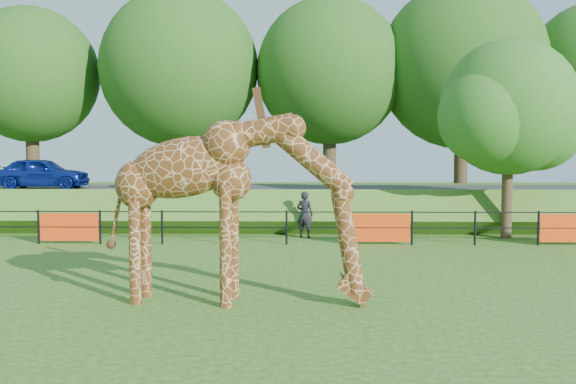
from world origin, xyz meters
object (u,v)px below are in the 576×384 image
(visitor, at_px, (305,214))
(giraffe, at_px, (237,209))
(tree_east, at_px, (511,113))
(car_blue, at_px, (42,173))
(car_red, at_px, (180,173))

(visitor, bearing_deg, giraffe, 101.85)
(tree_east, bearing_deg, car_blue, 167.48)
(car_blue, relative_size, tree_east, 0.56)
(giraffe, xyz_separation_m, tree_east, (8.41, 9.36, 2.38))
(visitor, xyz_separation_m, tree_east, (7.00, 0.04, 3.48))
(car_red, relative_size, tree_east, 0.57)
(car_blue, bearing_deg, tree_east, -103.79)
(car_red, xyz_separation_m, visitor, (5.15, -4.52, -1.25))
(car_red, height_order, visitor, car_red)
(giraffe, relative_size, visitor, 3.31)
(giraffe, height_order, car_red, giraffe)
(car_red, distance_m, tree_east, 13.14)
(car_blue, bearing_deg, visitor, -111.62)
(car_blue, distance_m, car_red, 5.59)
(visitor, distance_m, tree_east, 7.82)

